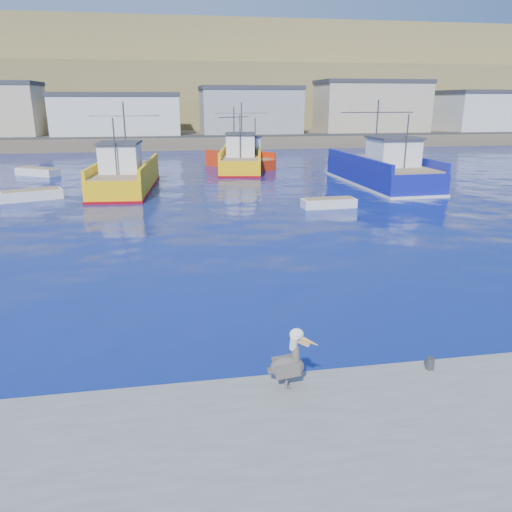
# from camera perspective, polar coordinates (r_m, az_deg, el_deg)

# --- Properties ---
(ground) EXTENTS (260.00, 260.00, 0.00)m
(ground) POSITION_cam_1_polar(r_m,az_deg,el_deg) (15.02, 2.43, -8.96)
(ground) COLOR #070F53
(ground) RESTS_ON ground
(dock_bollards) EXTENTS (36.20, 0.20, 0.30)m
(dock_bollards) POSITION_cam_1_polar(r_m,az_deg,el_deg) (11.97, 8.89, -12.99)
(dock_bollards) COLOR #4C4C4C
(dock_bollards) RESTS_ON dock
(far_shore) EXTENTS (200.00, 81.00, 24.00)m
(far_shore) POSITION_cam_1_polar(r_m,az_deg,el_deg) (122.39, -8.96, 18.31)
(far_shore) COLOR brown
(far_shore) RESTS_ON ground
(trawler_yellow_a) EXTENTS (5.37, 12.06, 6.58)m
(trawler_yellow_a) POSITION_cam_1_polar(r_m,az_deg,el_deg) (40.01, -14.72, 8.82)
(trawler_yellow_a) COLOR #FFBE09
(trawler_yellow_a) RESTS_ON ground
(trawler_yellow_b) EXTENTS (5.78, 11.68, 6.50)m
(trawler_yellow_b) POSITION_cam_1_polar(r_m,az_deg,el_deg) (50.06, -1.69, 10.96)
(trawler_yellow_b) COLOR #FFBE09
(trawler_yellow_b) RESTS_ON ground
(trawler_blue) EXTENTS (6.34, 13.35, 6.76)m
(trawler_blue) POSITION_cam_1_polar(r_m,az_deg,el_deg) (42.51, 14.23, 9.44)
(trawler_blue) COLOR navy
(trawler_blue) RESTS_ON ground
(boat_orange) EXTENTS (6.72, 7.90, 5.99)m
(boat_orange) POSITION_cam_1_polar(r_m,az_deg,el_deg) (51.69, -1.69, 11.13)
(boat_orange) COLOR red
(boat_orange) RESTS_ON ground
(skiff_left) EXTENTS (4.33, 2.71, 0.89)m
(skiff_left) POSITION_cam_1_polar(r_m,az_deg,el_deg) (38.31, -24.31, 6.30)
(skiff_left) COLOR silver
(skiff_left) RESTS_ON ground
(skiff_mid) EXTENTS (3.53, 1.37, 0.76)m
(skiff_mid) POSITION_cam_1_polar(r_m,az_deg,el_deg) (32.78, 8.31, 5.94)
(skiff_mid) COLOR silver
(skiff_mid) RESTS_ON ground
(skiff_far) EXTENTS (3.43, 3.53, 0.79)m
(skiff_far) POSITION_cam_1_polar(r_m,az_deg,el_deg) (60.29, 15.03, 10.74)
(skiff_far) COLOR silver
(skiff_far) RESTS_ON ground
(skiff_extra) EXTENTS (4.22, 3.38, 0.89)m
(skiff_extra) POSITION_cam_1_polar(r_m,az_deg,el_deg) (50.66, -23.69, 8.75)
(skiff_extra) COLOR silver
(skiff_extra) RESTS_ON ground
(pelican) EXTENTS (1.15, 0.51, 1.42)m
(pelican) POSITION_cam_1_polar(r_m,az_deg,el_deg) (11.33, 3.80, -12.04)
(pelican) COLOR #595451
(pelican) RESTS_ON dock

